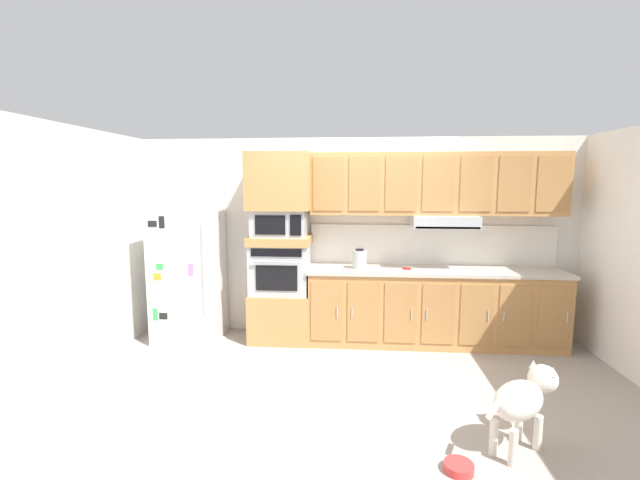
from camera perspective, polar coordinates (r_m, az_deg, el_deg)
ground_plane at (r=4.80m, az=4.43°, el=-16.32°), size 9.60×9.60×0.00m
back_kitchen_wall at (r=5.54m, az=4.63°, el=0.39°), size 6.20×0.12×2.50m
side_panel_left at (r=5.25m, az=-27.63°, el=-0.85°), size 0.12×7.10×2.50m
refrigerator at (r=5.57m, az=-17.06°, el=-3.74°), size 0.76×0.73×1.76m
oven_base_cabinet at (r=5.47m, az=-5.15°, el=-9.91°), size 0.74×0.62×0.60m
built_in_oven at (r=5.32m, az=-5.23°, el=-3.74°), size 0.70×0.62×0.60m
appliance_mid_shelf at (r=5.26m, az=-5.27°, el=0.00°), size 0.74×0.62×0.10m
microwave at (r=5.24m, az=-5.31°, el=2.28°), size 0.64×0.54×0.32m
appliance_upper_cabinet at (r=5.22m, az=-5.37°, el=7.76°), size 0.74×0.62×0.68m
lower_cabinet_run at (r=5.43m, az=14.82°, el=-8.72°), size 2.99×0.63×0.88m
countertop_slab at (r=5.33m, az=14.98°, el=-3.95°), size 3.03×0.64×0.04m
backsplash_panel at (r=5.56m, az=14.55°, el=-0.63°), size 3.03×0.02×0.50m
upper_cabinet_with_hood at (r=5.34m, az=15.18°, el=6.90°), size 2.99×0.48×0.88m
screwdriver at (r=5.21m, az=11.48°, el=-3.71°), size 0.15×0.16×0.03m
electric_kettle at (r=5.17m, az=5.27°, el=-2.56°), size 0.17×0.17×0.24m
dog at (r=3.63m, az=25.48°, el=-18.40°), size 0.71×0.59×0.60m
dog_food_bowl at (r=3.42m, az=17.96°, el=-26.77°), size 0.20×0.20×0.06m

